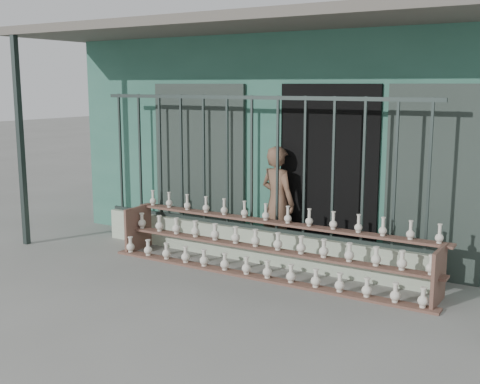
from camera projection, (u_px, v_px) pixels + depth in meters
The scene contains 6 objects.
ground at pixel (196, 286), 7.21m from camera, with size 60.00×60.00×0.00m, color slate.
workshop_building at pixel (337, 129), 10.47m from camera, with size 7.40×6.60×3.21m.
parapet_wall at pixel (251, 244), 8.26m from camera, with size 5.00×0.20×0.45m, color #B4C5A9.
security_fence at pixel (252, 163), 8.06m from camera, with size 5.00×0.04×1.80m.
shelf_rack at pixel (266, 246), 7.65m from camera, with size 4.50×0.68×0.85m.
elderly_woman at pixel (278, 202), 8.31m from camera, with size 0.57×0.38×1.57m, color brown.
Camera 1 is at (4.06, -5.60, 2.39)m, focal length 45.00 mm.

